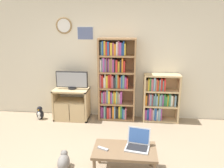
# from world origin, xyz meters

# --- Properties ---
(wall_back) EXTENTS (7.12, 0.09, 2.60)m
(wall_back) POSITION_xyz_m (-0.01, 2.36, 1.31)
(wall_back) COLOR beige
(wall_back) RESTS_ON ground_plane
(tv_stand) EXTENTS (0.76, 0.46, 0.69)m
(tv_stand) POSITION_xyz_m (-0.89, 2.06, 0.35)
(tv_stand) COLOR tan
(tv_stand) RESTS_ON ground_plane
(television) EXTENTS (0.70, 0.18, 0.39)m
(television) POSITION_xyz_m (-0.86, 2.08, 0.89)
(television) COLOR black
(television) RESTS_ON tv_stand
(bookshelf_tall) EXTENTS (0.80, 0.31, 1.80)m
(bookshelf_tall) POSITION_xyz_m (0.07, 2.17, 0.89)
(bookshelf_tall) COLOR #9E754C
(bookshelf_tall) RESTS_ON ground_plane
(bookshelf_short) EXTENTS (0.76, 0.32, 1.05)m
(bookshelf_short) POSITION_xyz_m (1.03, 2.17, 0.52)
(bookshelf_short) COLOR tan
(bookshelf_short) RESTS_ON ground_plane
(coffee_table) EXTENTS (0.88, 0.51, 0.39)m
(coffee_table) POSITION_xyz_m (0.37, 0.28, 0.34)
(coffee_table) COLOR brown
(coffee_table) RESTS_ON ground_plane
(laptop) EXTENTS (0.37, 0.34, 0.26)m
(laptop) POSITION_xyz_m (0.55, 0.35, 0.45)
(laptop) COLOR #B7BABC
(laptop) RESTS_ON coffee_table
(remote_near_laptop) EXTENTS (0.16, 0.11, 0.02)m
(remote_near_laptop) POSITION_xyz_m (0.07, 0.25, 0.40)
(remote_near_laptop) COLOR #99999E
(remote_near_laptop) RESTS_ON coffee_table
(cat) EXTENTS (0.24, 0.45, 0.27)m
(cat) POSITION_xyz_m (-0.53, 0.30, 0.12)
(cat) COLOR slate
(cat) RESTS_ON ground_plane
(penguin_figurine) EXTENTS (0.16, 0.15, 0.30)m
(penguin_figurine) POSITION_xyz_m (-1.60, 1.96, 0.14)
(penguin_figurine) COLOR black
(penguin_figurine) RESTS_ON ground_plane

